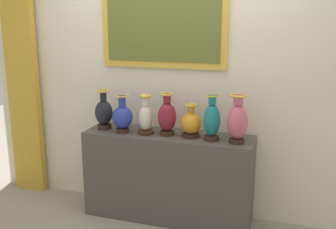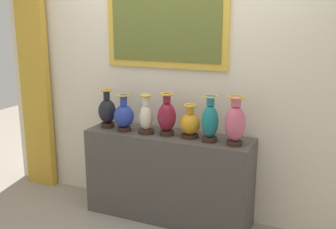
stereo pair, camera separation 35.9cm
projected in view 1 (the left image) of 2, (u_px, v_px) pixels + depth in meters
The scene contains 11 objects.
ground_plane at pixel (168, 217), 3.83m from camera, with size 10.00×10.00×0.00m, color gray.
display_shelf at pixel (168, 176), 3.74m from camera, with size 1.56×0.42×0.83m, color #4C4742.
back_wall at pixel (176, 65), 3.74m from camera, with size 4.00×0.14×2.85m.
curtain_gold at pixel (24, 95), 4.21m from camera, with size 0.35×0.08×2.14m, color gold.
vase_onyx at pixel (104, 112), 3.77m from camera, with size 0.17×0.17×0.38m.
vase_cobalt at pixel (122, 117), 3.67m from camera, with size 0.19×0.19×0.35m.
vase_ivory at pixel (146, 118), 3.61m from camera, with size 0.15×0.15×0.37m.
vase_burgundy at pixel (167, 117), 3.57m from camera, with size 0.17×0.17×0.39m.
vase_amber at pixel (191, 123), 3.53m from camera, with size 0.18×0.18×0.30m.
vase_teal at pixel (212, 120), 3.42m from camera, with size 0.14×0.14×0.40m.
vase_rose at pixel (237, 121), 3.34m from camera, with size 0.17×0.17×0.42m.
Camera 1 is at (1.08, -3.32, 1.87)m, focal length 42.56 mm.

